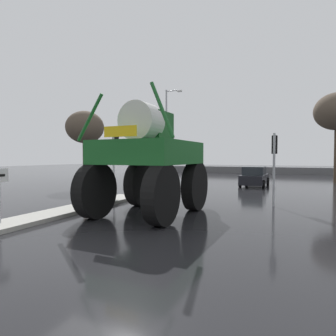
{
  "coord_description": "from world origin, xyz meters",
  "views": [
    {
      "loc": [
        4.76,
        -5.45,
        2.26
      ],
      "look_at": [
        -0.57,
        6.8,
        1.76
      ],
      "focal_mm": 31.18,
      "sensor_mm": 36.0,
      "label": 1
    }
  ],
  "objects_px": {
    "streetlight_far_left": "(167,130)",
    "oversize_sprayer": "(149,160)",
    "traffic_signal_near_right": "(274,153)",
    "bare_tree_left": "(85,128)",
    "traffic_signal_near_left": "(115,151)",
    "sedan_ahead": "(254,177)"
  },
  "relations": [
    {
      "from": "traffic_signal_near_left",
      "to": "bare_tree_left",
      "type": "relative_size",
      "value": 0.61
    },
    {
      "from": "streetlight_far_left",
      "to": "bare_tree_left",
      "type": "distance_m",
      "value": 10.77
    },
    {
      "from": "sedan_ahead",
      "to": "traffic_signal_near_right",
      "type": "height_order",
      "value": "traffic_signal_near_right"
    },
    {
      "from": "oversize_sprayer",
      "to": "bare_tree_left",
      "type": "height_order",
      "value": "bare_tree_left"
    },
    {
      "from": "sedan_ahead",
      "to": "streetlight_far_left",
      "type": "height_order",
      "value": "streetlight_far_left"
    },
    {
      "from": "traffic_signal_near_right",
      "to": "streetlight_far_left",
      "type": "xyz_separation_m",
      "value": [
        -11.71,
        14.45,
        2.73
      ]
    },
    {
      "from": "oversize_sprayer",
      "to": "traffic_signal_near_right",
      "type": "relative_size",
      "value": 1.59
    },
    {
      "from": "traffic_signal_near_left",
      "to": "oversize_sprayer",
      "type": "bearing_deg",
      "value": -43.46
    },
    {
      "from": "sedan_ahead",
      "to": "bare_tree_left",
      "type": "distance_m",
      "value": 13.77
    },
    {
      "from": "traffic_signal_near_right",
      "to": "bare_tree_left",
      "type": "distance_m",
      "value": 14.82
    },
    {
      "from": "streetlight_far_left",
      "to": "oversize_sprayer",
      "type": "bearing_deg",
      "value": -68.5
    },
    {
      "from": "traffic_signal_near_right",
      "to": "oversize_sprayer",
      "type": "bearing_deg",
      "value": -137.64
    },
    {
      "from": "traffic_signal_near_left",
      "to": "bare_tree_left",
      "type": "xyz_separation_m",
      "value": [
        -5.44,
        3.98,
        1.9
      ]
    },
    {
      "from": "streetlight_far_left",
      "to": "traffic_signal_near_left",
      "type": "bearing_deg",
      "value": -78.18
    },
    {
      "from": "oversize_sprayer",
      "to": "streetlight_far_left",
      "type": "bearing_deg",
      "value": 23.18
    },
    {
      "from": "traffic_signal_near_right",
      "to": "bare_tree_left",
      "type": "relative_size",
      "value": 0.58
    },
    {
      "from": "oversize_sprayer",
      "to": "streetlight_far_left",
      "type": "distance_m",
      "value": 20.1
    },
    {
      "from": "traffic_signal_near_left",
      "to": "traffic_signal_near_right",
      "type": "xyz_separation_m",
      "value": [
        8.69,
        0.0,
        -0.17
      ]
    },
    {
      "from": "traffic_signal_near_right",
      "to": "bare_tree_left",
      "type": "xyz_separation_m",
      "value": [
        -14.13,
        3.98,
        2.08
      ]
    },
    {
      "from": "oversize_sprayer",
      "to": "traffic_signal_near_right",
      "type": "distance_m",
      "value": 6.0
    },
    {
      "from": "sedan_ahead",
      "to": "traffic_signal_near_left",
      "type": "bearing_deg",
      "value": 145.97
    },
    {
      "from": "streetlight_far_left",
      "to": "bare_tree_left",
      "type": "xyz_separation_m",
      "value": [
        -2.41,
        -10.47,
        -0.65
      ]
    }
  ]
}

